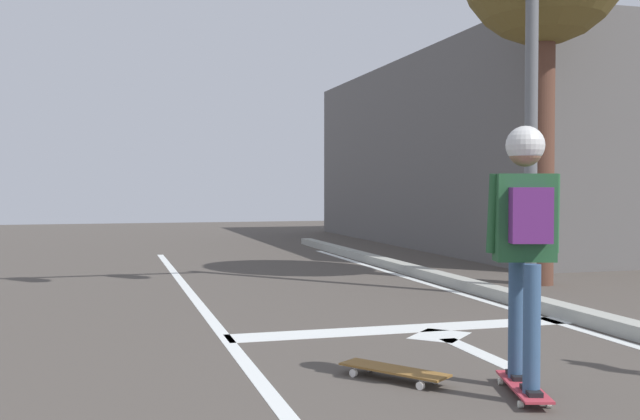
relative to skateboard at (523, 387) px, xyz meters
name	(u,v)px	position (x,y,z in m)	size (l,w,h in m)	color
lane_line_center	(250,369)	(-1.62, 1.22, -0.06)	(0.12, 20.00, 0.01)	silver
lane_line_curbside	(626,343)	(1.77, 1.22, -0.06)	(0.12, 20.00, 0.01)	silver
stop_bar	(406,329)	(0.15, 2.39, -0.06)	(3.53, 0.40, 0.01)	silver
lane_arrow_stem	(484,355)	(0.33, 1.15, -0.06)	(0.16, 1.40, 0.01)	silver
lane_arrow_head	(440,335)	(0.33, 2.00, -0.06)	(0.56, 0.44, 0.01)	silver
skateboard	(523,387)	(0.00, 0.00, 0.00)	(0.41, 0.82, 0.07)	#B1323F
skater	(525,220)	(0.00, -0.01, 1.11)	(0.46, 0.63, 1.72)	#365479
spare_skateboard	(394,370)	(-0.68, 0.61, 0.01)	(0.66, 0.80, 0.09)	brown
building_block	(559,156)	(8.36, 12.13, 2.13)	(8.89, 12.01, 4.38)	#5F5D5C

